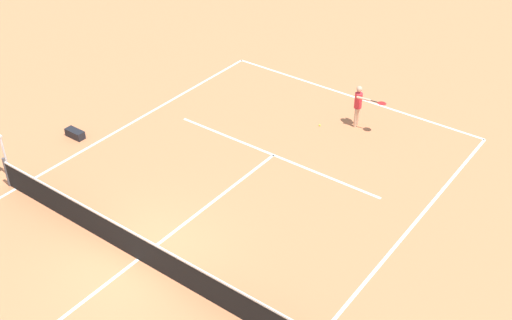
% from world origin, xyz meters
% --- Properties ---
extents(ground_plane, '(60.00, 60.00, 0.00)m').
position_xyz_m(ground_plane, '(0.00, 0.00, 0.00)').
color(ground_plane, '#D37A4C').
extents(court_lines, '(11.22, 24.01, 0.01)m').
position_xyz_m(court_lines, '(0.00, 0.00, 0.00)').
color(court_lines, white).
rests_on(court_lines, ground).
extents(tennis_net, '(11.82, 0.10, 1.07)m').
position_xyz_m(tennis_net, '(0.00, 0.00, 0.50)').
color(tennis_net, '#4C4C51').
rests_on(tennis_net, ground).
extents(player_serving, '(1.28, 0.46, 1.65)m').
position_xyz_m(player_serving, '(-1.38, -10.04, 0.98)').
color(player_serving, '#D8A884').
rests_on(player_serving, ground).
extents(tennis_ball, '(0.07, 0.07, 0.07)m').
position_xyz_m(tennis_ball, '(-0.26, -9.20, 0.03)').
color(tennis_ball, '#CCE033').
rests_on(tennis_ball, ground).
extents(equipment_bag, '(0.76, 0.32, 0.30)m').
position_xyz_m(equipment_bag, '(6.46, -3.24, 0.15)').
color(equipment_bag, black).
rests_on(equipment_bag, ground).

